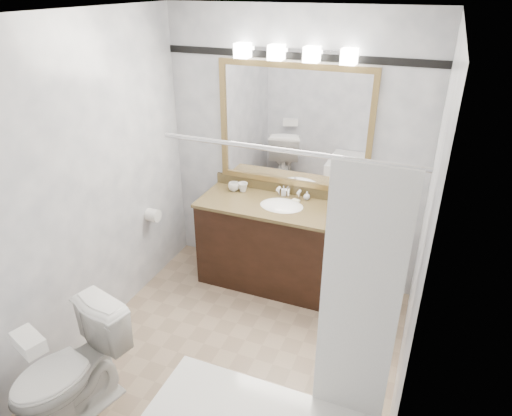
{
  "coord_description": "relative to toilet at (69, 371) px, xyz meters",
  "views": [
    {
      "loc": [
        1.15,
        -2.47,
        2.67
      ],
      "look_at": [
        0.02,
        0.35,
        1.14
      ],
      "focal_mm": 32.0,
      "sensor_mm": 36.0,
      "label": 1
    }
  ],
  "objects": [
    {
      "name": "coffee_maker",
      "position": [
        1.43,
        1.91,
        0.64
      ],
      "size": [
        0.18,
        0.23,
        0.35
      ],
      "rotation": [
        0.0,
        0.0,
        -0.16
      ],
      "color": "black",
      "rests_on": "vanity"
    },
    {
      "name": "tp_roll",
      "position": [
        -0.36,
        1.57,
        0.31
      ],
      "size": [
        0.11,
        0.12,
        0.12
      ],
      "primitive_type": "cylinder",
      "rotation": [
        0.0,
        1.57,
        0.0
      ],
      "color": "white",
      "rests_on": "room"
    },
    {
      "name": "cup_right",
      "position": [
        0.34,
        2.08,
        0.5
      ],
      "size": [
        0.1,
        0.1,
        0.09
      ],
      "primitive_type": "imported",
      "rotation": [
        0.0,
        0.0,
        -0.04
      ],
      "color": "white",
      "rests_on": "vanity"
    },
    {
      "name": "tissue_box",
      "position": [
        0.0,
        -0.21,
        0.43
      ],
      "size": [
        0.24,
        0.18,
        0.09
      ],
      "primitive_type": "cube",
      "rotation": [
        0.0,
        0.0,
        -0.33
      ],
      "color": "white",
      "rests_on": "toilet"
    },
    {
      "name": "vanity_light_bar",
      "position": [
        0.78,
        2.14,
        1.74
      ],
      "size": [
        1.02,
        0.14,
        0.12
      ],
      "color": "silver",
      "rests_on": "room"
    },
    {
      "name": "toilet",
      "position": [
        0.0,
        0.0,
        0.0
      ],
      "size": [
        0.62,
        0.85,
        0.78
      ],
      "primitive_type": "imported",
      "rotation": [
        0.0,
        0.0,
        -0.27
      ],
      "color": "white",
      "rests_on": "ground"
    },
    {
      "name": "room",
      "position": [
        0.78,
        0.91,
        0.86
      ],
      "size": [
        2.42,
        2.62,
        2.52
      ],
      "color": "tan",
      "rests_on": "ground"
    },
    {
      "name": "vanity",
      "position": [
        0.78,
        1.93,
        0.05
      ],
      "size": [
        1.53,
        0.58,
        0.97
      ],
      "color": "black",
      "rests_on": "ground"
    },
    {
      "name": "cup_left",
      "position": [
        0.25,
        2.06,
        0.5
      ],
      "size": [
        0.11,
        0.11,
        0.08
      ],
      "primitive_type": "imported",
      "rotation": [
        0.0,
        0.0,
        0.06
      ],
      "color": "white",
      "rests_on": "vanity"
    },
    {
      "name": "soap_bottle_a",
      "position": [
        0.73,
        2.14,
        0.51
      ],
      "size": [
        0.06,
        0.06,
        0.09
      ],
      "primitive_type": "imported",
      "rotation": [
        0.0,
        0.0,
        0.37
      ],
      "color": "white",
      "rests_on": "vanity"
    },
    {
      "name": "accent_stripe",
      "position": [
        0.78,
        2.2,
        1.71
      ],
      "size": [
        2.4,
        0.01,
        0.06
      ],
      "primitive_type": "cube",
      "color": "black",
      "rests_on": "room"
    },
    {
      "name": "soap_bar",
      "position": [
        0.88,
        2.04,
        0.47
      ],
      "size": [
        0.08,
        0.06,
        0.02
      ],
      "primitive_type": "cube",
      "rotation": [
        0.0,
        0.0,
        -0.29
      ],
      "color": "beige",
      "rests_on": "vanity"
    },
    {
      "name": "mirror",
      "position": [
        0.78,
        2.19,
        1.11
      ],
      "size": [
        1.4,
        0.04,
        1.1
      ],
      "color": "#9A7C45",
      "rests_on": "room"
    },
    {
      "name": "soap_bottle_b",
      "position": [
        0.96,
        2.13,
        0.5
      ],
      "size": [
        0.07,
        0.07,
        0.08
      ],
      "primitive_type": "imported",
      "rotation": [
        0.0,
        0.0,
        -0.1
      ],
      "color": "white",
      "rests_on": "vanity"
    }
  ]
}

